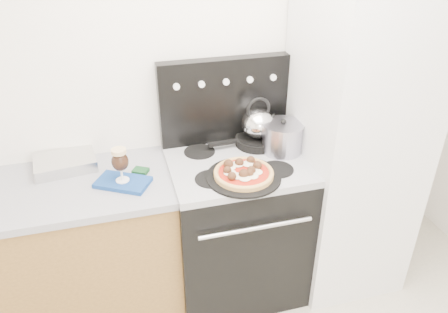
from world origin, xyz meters
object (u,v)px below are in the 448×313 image
object	(u,v)px
pizza	(244,172)
tea_kettle	(258,121)
pizza_pan	(244,177)
skillet	(257,141)
stock_pot	(282,138)
base_cabinet	(46,260)
oven_mitt	(123,182)
beer_glass	(121,165)
fridge	(353,142)
stove_body	(236,228)

from	to	relation	value
pizza	tea_kettle	distance (m)	0.40
pizza_pan	skillet	distance (m)	0.38
pizza	stock_pot	xyz separation A→B (m)	(0.30, 0.22, 0.05)
base_cabinet	oven_mitt	bearing A→B (deg)	-8.32
skillet	stock_pot	size ratio (longest dim) A/B	1.14
base_cabinet	tea_kettle	bearing A→B (deg)	5.72
oven_mitt	tea_kettle	bearing A→B (deg)	13.87
base_cabinet	tea_kettle	world-z (taller)	tea_kettle
beer_glass	pizza_pan	size ratio (longest dim) A/B	0.48
pizza	fridge	bearing A→B (deg)	12.10
skillet	pizza_pan	bearing A→B (deg)	-119.59
stock_pot	oven_mitt	bearing A→B (deg)	-174.80
base_cabinet	pizza_pan	distance (m)	1.21
pizza_pan	tea_kettle	bearing A→B (deg)	60.41
base_cabinet	stock_pot	world-z (taller)	stock_pot
pizza_pan	pizza	world-z (taller)	pizza
oven_mitt	pizza_pan	bearing A→B (deg)	-12.38
base_cabinet	pizza	bearing A→B (deg)	-10.62
oven_mitt	pizza_pan	world-z (taller)	pizza_pan
pizza_pan	pizza	xyz separation A→B (m)	(0.00, 0.00, 0.03)
base_cabinet	pizza_pan	world-z (taller)	pizza_pan
oven_mitt	skillet	distance (m)	0.82
tea_kettle	stock_pot	xyz separation A→B (m)	(0.11, -0.11, -0.07)
skillet	oven_mitt	bearing A→B (deg)	-166.13
pizza_pan	oven_mitt	bearing A→B (deg)	167.62
beer_glass	pizza	distance (m)	0.63
stove_body	fridge	world-z (taller)	fridge
base_cabinet	beer_glass	size ratio (longest dim) A/B	7.72
base_cabinet	pizza_pan	xyz separation A→B (m)	(1.09, -0.20, 0.50)
pizza_pan	tea_kettle	size ratio (longest dim) A/B	1.87
oven_mitt	stove_body	bearing A→B (deg)	4.06
pizza_pan	skillet	bearing A→B (deg)	60.41
fridge	beer_glass	world-z (taller)	fridge
fridge	oven_mitt	bearing A→B (deg)	-179.15
skillet	tea_kettle	distance (m)	0.13
pizza_pan	stock_pot	size ratio (longest dim) A/B	1.73
stove_body	tea_kettle	xyz separation A→B (m)	(0.17, 0.15, 0.63)
base_cabinet	fridge	size ratio (longest dim) A/B	0.76
fridge	pizza_pan	world-z (taller)	fridge
tea_kettle	beer_glass	bearing A→B (deg)	-163.17
stove_body	stock_pot	distance (m)	0.63
base_cabinet	oven_mitt	world-z (taller)	oven_mitt
pizza	tea_kettle	xyz separation A→B (m)	(0.19, 0.33, 0.12)
fridge	base_cabinet	bearing A→B (deg)	178.41
pizza	tea_kettle	world-z (taller)	tea_kettle
fridge	tea_kettle	world-z (taller)	fridge
stove_body	pizza_pan	distance (m)	0.52
pizza	skillet	xyz separation A→B (m)	(0.19, 0.33, -0.01)
stove_body	beer_glass	size ratio (longest dim) A/B	4.69
skillet	tea_kettle	bearing A→B (deg)	0.00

